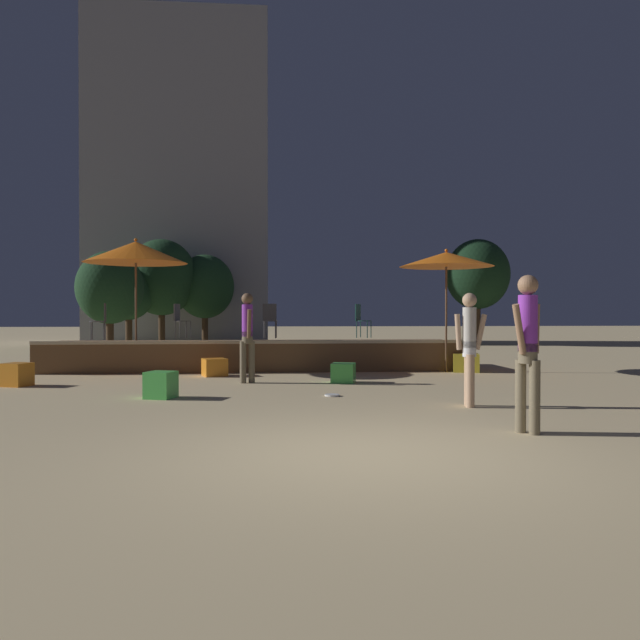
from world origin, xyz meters
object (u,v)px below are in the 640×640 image
Objects in this scene: person_2 at (469,345)px; bistro_chair_2 at (270,317)px; cube_seat_0 at (466,363)px; background_tree_0 at (162,278)px; cube_seat_2 at (17,375)px; background_tree_2 at (478,274)px; person_1 at (247,333)px; background_tree_1 at (110,288)px; patio_umbrella_1 at (446,260)px; cube_seat_4 at (161,385)px; bistro_chair_0 at (102,318)px; background_tree_3 at (129,293)px; cube_seat_1 at (215,367)px; patio_umbrella_0 at (136,252)px; background_tree_4 at (205,287)px; bistro_chair_3 at (180,317)px; cube_seat_3 at (343,373)px; frisbee_disc at (332,395)px; person_0 at (528,344)px; bistro_chair_1 at (361,317)px.

bistro_chair_2 is (-3.03, 6.96, 0.37)m from person_2.
cube_seat_0 is 0.16× the size of background_tree_0.
background_tree_2 is (14.38, 14.74, 2.95)m from cube_seat_2.
background_tree_1 is (-5.44, 10.89, 1.34)m from person_1.
patio_umbrella_1 is at bearing -54.55° from background_tree_0.
background_tree_2 is (9.88, 14.56, 2.15)m from person_1.
cube_seat_0 is 13.69m from background_tree_2.
background_tree_1 is at bearing -139.33° from person_2.
cube_seat_0 is 1.34× the size of cube_seat_4.
patio_umbrella_1 is 1.62× the size of person_1.
bistro_chair_0 is 0.26× the size of background_tree_3.
background_tree_2 is at bearing 50.80° from cube_seat_1.
cube_seat_4 is (1.36, -4.63, -2.67)m from patio_umbrella_0.
patio_umbrella_0 is 8.45m from cube_seat_0.
background_tree_4 is (-2.83, 11.71, 1.28)m from bistro_chair_2.
bistro_chair_3 reaches higher than cube_seat_4.
background_tree_0 is at bearing 96.59° from patio_umbrella_0.
cube_seat_2 is at bearing -179.40° from cube_seat_3.
background_tree_4 is (1.30, 12.24, 1.28)m from bistro_chair_0.
person_2 is at bearing -128.42° from bistro_chair_3.
cube_seat_2 reaches higher than cube_seat_0.
cube_seat_0 reaches higher than frisbee_disc.
background_tree_1 reaches higher than patio_umbrella_0.
person_2 is 7.60m from bistro_chair_2.
person_1 is at bearing -61.90° from cube_seat_1.
patio_umbrella_1 is 0.63× the size of background_tree_2.
bistro_chair_0 is at bearing 4.02° from person_0.
person_2 is (-1.25, -5.53, -1.79)m from patio_umbrella_1.
person_1 is at bearing -63.45° from background_tree_1.
frisbee_disc is at bearing -66.45° from background_tree_3.
cube_seat_2 is at bearing -103.90° from person_2.
cube_seat_1 is at bearing -129.20° from background_tree_2.
person_2 is at bearing -109.38° from background_tree_2.
patio_umbrella_0 is at bearing 132.78° from frisbee_disc.
background_tree_0 is at bearing 70.02° from background_tree_1.
cube_seat_3 is 4.07m from bistro_chair_1.
bistro_chair_1 is 0.24× the size of background_tree_1.
background_tree_3 is at bearing 104.07° from cube_seat_4.
background_tree_1 is (-4.65, 9.41, 2.18)m from cube_seat_1.
cube_seat_2 is 0.17× the size of background_tree_3.
patio_umbrella_1 reaches higher than bistro_chair_3.
cube_seat_1 is at bearing 150.00° from cube_seat_3.
background_tree_1 reaches higher than cube_seat_2.
bistro_chair_0 is 0.19× the size of background_tree_0.
bistro_chair_2 is at bearing 71.61° from cube_seat_4.
background_tree_1 is (-3.55, 7.10, 1.05)m from bistro_chair_3.
cube_seat_4 is (-6.64, -4.20, 0.00)m from cube_seat_0.
cube_seat_0 is 9.03m from bistro_chair_0.
cube_seat_1 is 13.93m from background_tree_4.
bistro_chair_0 is at bearing -122.97° from person_2.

